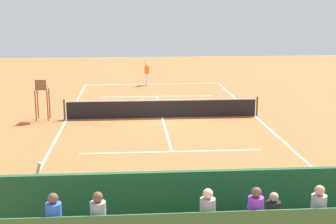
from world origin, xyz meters
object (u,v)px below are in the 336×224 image
object	(u,v)px
tennis_player	(147,71)
tennis_racket	(142,85)
tennis_ball_near	(168,87)
line_judge	(36,198)
courtside_bench	(259,212)
tennis_net	(162,108)
umpire_chair	(42,95)

from	to	relation	value
tennis_player	tennis_racket	bearing A→B (deg)	15.03
tennis_ball_near	line_judge	xyz separation A→B (m)	(5.17, 22.28, 0.98)
tennis_racket	tennis_player	bearing A→B (deg)	-164.97
courtside_bench	tennis_ball_near	bearing A→B (deg)	-88.41
tennis_net	line_judge	size ratio (longest dim) A/B	5.35
tennis_net	tennis_racket	world-z (taller)	tennis_net
courtside_bench	line_judge	bearing A→B (deg)	-2.39
tennis_net	courtside_bench	xyz separation A→B (m)	(-1.69, 13.27, 0.06)
line_judge	tennis_ball_near	bearing A→B (deg)	-103.07
tennis_net	tennis_racket	bearing A→B (deg)	-85.50
tennis_racket	tennis_net	bearing A→B (deg)	94.50
line_judge	tennis_player	bearing A→B (deg)	-98.85
umpire_chair	tennis_racket	xyz separation A→B (m)	(-5.37, -10.56, -1.30)
tennis_racket	tennis_ball_near	size ratio (longest dim) A/B	8.30
tennis_racket	tennis_ball_near	distance (m)	2.27
tennis_net	tennis_ball_near	xyz separation A→B (m)	(-1.06, -9.25, -0.47)
tennis_net	umpire_chair	world-z (taller)	umpire_chair
umpire_chair	line_judge	world-z (taller)	umpire_chair
umpire_chair	tennis_ball_near	xyz separation A→B (m)	(-7.26, -9.30, -1.28)
umpire_chair	courtside_bench	size ratio (longest dim) A/B	1.19
tennis_player	line_judge	world-z (taller)	same
umpire_chair	tennis_net	bearing A→B (deg)	-179.51
tennis_ball_near	tennis_player	bearing A→B (deg)	-42.54
tennis_net	umpire_chair	bearing A→B (deg)	0.49
tennis_player	tennis_racket	xyz separation A→B (m)	(0.40, 0.11, -1.00)
tennis_net	tennis_racket	size ratio (longest dim) A/B	18.81
tennis_player	line_judge	size ratio (longest dim) A/B	1.00
tennis_player	courtside_bench	bearing A→B (deg)	95.06
tennis_net	courtside_bench	distance (m)	13.38
tennis_ball_near	line_judge	distance (m)	22.89
umpire_chair	line_judge	distance (m)	13.15
tennis_player	tennis_racket	size ratio (longest dim) A/B	3.52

